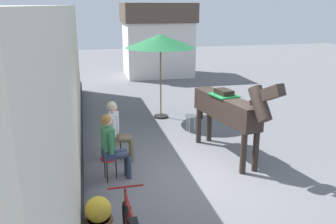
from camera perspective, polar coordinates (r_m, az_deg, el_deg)
name	(u,v)px	position (r m, az deg, el deg)	size (l,w,h in m)	color
ground_plane	(167,129)	(10.31, -0.12, -2.66)	(40.00, 40.00, 0.00)	slate
pub_facade_wall	(70,93)	(8.20, -15.29, 2.87)	(0.34, 14.00, 3.40)	beige
distant_cottage	(158,39)	(18.03, -1.66, 11.51)	(3.40, 2.60, 3.50)	silver
seated_visitor_near	(111,144)	(7.21, -8.98, -4.96)	(0.61, 0.49, 1.39)	red
seated_visitor_far	(117,128)	(8.09, -8.17, -2.51)	(0.61, 0.48, 1.39)	gold
saddled_horse_center	(229,109)	(8.17, 9.64, 0.42)	(0.84, 2.97, 2.06)	#2D231E
flower_planter_near	(99,216)	(5.77, -10.96, -15.86)	(0.43, 0.43, 0.64)	brown
cafe_parasol	(160,41)	(10.89, -1.21, 11.12)	(2.10, 2.10, 2.58)	black
spare_stool_white	(190,117)	(10.03, 3.58, -0.85)	(0.32, 0.32, 0.46)	white
satchel_bag	(115,139)	(9.34, -8.43, -4.29)	(0.28, 0.12, 0.20)	maroon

